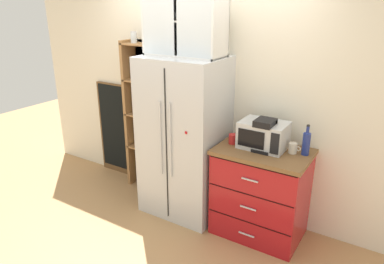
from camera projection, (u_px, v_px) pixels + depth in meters
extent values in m
plane|color=tan|center=(184.00, 209.00, 4.14)|extent=(10.67, 10.67, 0.00)
cube|color=silver|center=(202.00, 95.00, 4.01)|extent=(4.98, 0.10, 2.55)
cube|color=silver|center=(184.00, 138.00, 3.85)|extent=(0.85, 0.65, 1.75)
cube|color=black|center=(166.00, 148.00, 3.59)|extent=(0.01, 0.01, 1.61)
cylinder|color=silver|center=(161.00, 139.00, 3.58)|extent=(0.02, 0.02, 0.79)
cylinder|color=silver|center=(170.00, 141.00, 3.52)|extent=(0.02, 0.02, 0.79)
cube|color=red|center=(186.00, 133.00, 3.40)|extent=(0.02, 0.01, 0.02)
cube|color=brown|center=(152.00, 115.00, 4.46)|extent=(0.52, 0.04, 1.84)
cube|color=#9E7042|center=(131.00, 115.00, 4.46)|extent=(0.04, 0.24, 1.84)
cube|color=#9E7042|center=(159.00, 121.00, 4.24)|extent=(0.04, 0.24, 1.84)
cube|color=#9E7042|center=(146.00, 147.00, 4.49)|extent=(0.46, 0.24, 0.02)
cylinder|color=silver|center=(138.00, 141.00, 4.52)|extent=(0.06, 0.06, 0.10)
cylinder|color=white|center=(138.00, 142.00, 4.53)|extent=(0.05, 0.05, 0.07)
cylinder|color=#B2B2B7|center=(138.00, 137.00, 4.50)|extent=(0.06, 0.06, 0.01)
cylinder|color=silver|center=(146.00, 142.00, 4.46)|extent=(0.07, 0.07, 0.12)
cylinder|color=#B77A38|center=(146.00, 144.00, 4.46)|extent=(0.06, 0.06, 0.08)
cylinder|color=#B2B2B7|center=(146.00, 137.00, 4.43)|extent=(0.07, 0.07, 0.01)
cylinder|color=silver|center=(155.00, 144.00, 4.40)|extent=(0.08, 0.08, 0.13)
cylinder|color=brown|center=(155.00, 145.00, 4.41)|extent=(0.07, 0.07, 0.09)
cylinder|color=#B2B2B7|center=(154.00, 138.00, 4.38)|extent=(0.08, 0.08, 0.01)
cube|color=#9E7042|center=(145.00, 115.00, 4.34)|extent=(0.46, 0.24, 0.02)
cylinder|color=silver|center=(138.00, 110.00, 4.36)|extent=(0.08, 0.08, 0.09)
cylinder|color=#CCB78C|center=(138.00, 111.00, 4.37)|extent=(0.07, 0.07, 0.06)
cylinder|color=#B2B2B7|center=(137.00, 106.00, 4.34)|extent=(0.07, 0.07, 0.01)
cylinder|color=silver|center=(152.00, 111.00, 4.28)|extent=(0.07, 0.07, 0.10)
cylinder|color=#382316|center=(152.00, 113.00, 4.29)|extent=(0.06, 0.06, 0.07)
cylinder|color=#B2B2B7|center=(152.00, 107.00, 4.26)|extent=(0.07, 0.07, 0.01)
cube|color=#9E7042|center=(143.00, 81.00, 4.19)|extent=(0.46, 0.24, 0.02)
cylinder|color=silver|center=(137.00, 74.00, 4.23)|extent=(0.08, 0.08, 0.12)
cylinder|color=white|center=(137.00, 76.00, 4.24)|extent=(0.07, 0.07, 0.08)
cylinder|color=#B2B2B7|center=(136.00, 69.00, 4.21)|extent=(0.07, 0.07, 0.01)
cylinder|color=silver|center=(149.00, 76.00, 4.11)|extent=(0.07, 0.07, 0.13)
cylinder|color=#2D2D2D|center=(149.00, 77.00, 4.12)|extent=(0.06, 0.06, 0.09)
cylinder|color=#B2B2B7|center=(149.00, 69.00, 4.09)|extent=(0.07, 0.07, 0.01)
cube|color=#9E7042|center=(141.00, 44.00, 4.05)|extent=(0.46, 0.24, 0.02)
cylinder|color=silver|center=(134.00, 38.00, 4.06)|extent=(0.07, 0.07, 0.12)
cylinder|color=beige|center=(134.00, 39.00, 4.06)|extent=(0.06, 0.06, 0.08)
cylinder|color=#B2B2B7|center=(133.00, 32.00, 4.03)|extent=(0.07, 0.07, 0.01)
cylinder|color=silver|center=(148.00, 37.00, 3.97)|extent=(0.07, 0.07, 0.14)
cylinder|color=#E0C67F|center=(148.00, 39.00, 3.98)|extent=(0.06, 0.06, 0.10)
cylinder|color=#B2B2B7|center=(148.00, 30.00, 3.95)|extent=(0.07, 0.07, 0.01)
cube|color=#A8161C|center=(260.00, 194.00, 3.58)|extent=(0.86, 0.59, 0.89)
cube|color=brown|center=(264.00, 152.00, 3.42)|extent=(0.89, 0.62, 0.04)
cube|color=black|center=(247.00, 222.00, 3.40)|extent=(0.84, 0.00, 0.01)
cube|color=silver|center=(246.00, 235.00, 3.44)|extent=(0.16, 0.01, 0.01)
cube|color=black|center=(249.00, 195.00, 3.29)|extent=(0.84, 0.00, 0.01)
cube|color=silver|center=(248.00, 208.00, 3.33)|extent=(0.16, 0.01, 0.01)
cube|color=black|center=(251.00, 166.00, 3.19)|extent=(0.84, 0.00, 0.01)
cube|color=silver|center=(250.00, 180.00, 3.23)|extent=(0.16, 0.01, 0.01)
cube|color=silver|center=(263.00, 135.00, 3.42)|extent=(0.44, 0.32, 0.26)
cube|color=black|center=(251.00, 139.00, 3.32)|extent=(0.26, 0.01, 0.17)
cube|color=black|center=(275.00, 144.00, 3.21)|extent=(0.08, 0.01, 0.20)
cube|color=black|center=(263.00, 149.00, 3.39)|extent=(0.17, 0.20, 0.03)
cube|color=black|center=(267.00, 134.00, 3.40)|extent=(0.17, 0.06, 0.30)
cube|color=black|center=(265.00, 123.00, 3.30)|extent=(0.17, 0.20, 0.06)
cylinder|color=black|center=(263.00, 142.00, 3.36)|extent=(0.11, 0.11, 0.12)
cylinder|color=silver|center=(293.00, 148.00, 3.32)|extent=(0.08, 0.08, 0.10)
torus|color=silver|center=(298.00, 149.00, 3.30)|extent=(0.05, 0.01, 0.05)
cylinder|color=red|center=(233.00, 139.00, 3.55)|extent=(0.08, 0.08, 0.10)
torus|color=red|center=(237.00, 139.00, 3.52)|extent=(0.05, 0.01, 0.05)
cylinder|color=navy|center=(306.00, 144.00, 3.27)|extent=(0.07, 0.07, 0.21)
cone|color=navy|center=(307.00, 133.00, 3.23)|extent=(0.07, 0.07, 0.04)
cylinder|color=navy|center=(308.00, 130.00, 3.22)|extent=(0.03, 0.03, 0.07)
cylinder|color=black|center=(308.00, 126.00, 3.21)|extent=(0.03, 0.03, 0.01)
cube|color=silver|center=(193.00, 20.00, 3.57)|extent=(0.82, 0.02, 0.67)
cube|color=silver|center=(185.00, 55.00, 3.56)|extent=(0.82, 0.32, 0.02)
cube|color=silver|center=(152.00, 20.00, 3.65)|extent=(0.02, 0.32, 0.67)
cube|color=silver|center=(221.00, 22.00, 3.25)|extent=(0.02, 0.32, 0.67)
cube|color=silver|center=(184.00, 21.00, 3.45)|extent=(0.79, 0.30, 0.02)
cube|color=silver|center=(158.00, 21.00, 3.43)|extent=(0.38, 0.01, 0.63)
cube|color=silver|center=(194.00, 22.00, 3.23)|extent=(0.38, 0.01, 0.63)
cylinder|color=silver|center=(162.00, 52.00, 3.70)|extent=(0.05, 0.05, 0.00)
cylinder|color=silver|center=(162.00, 49.00, 3.69)|extent=(0.01, 0.01, 0.07)
cone|color=silver|center=(161.00, 43.00, 3.67)|extent=(0.06, 0.06, 0.05)
cylinder|color=silver|center=(185.00, 54.00, 3.56)|extent=(0.05, 0.05, 0.00)
cylinder|color=silver|center=(185.00, 50.00, 3.55)|extent=(0.01, 0.01, 0.07)
cone|color=silver|center=(185.00, 44.00, 3.53)|extent=(0.06, 0.06, 0.05)
cylinder|color=silver|center=(210.00, 56.00, 3.42)|extent=(0.05, 0.05, 0.00)
cylinder|color=silver|center=(210.00, 53.00, 3.41)|extent=(0.01, 0.01, 0.07)
cone|color=silver|center=(210.00, 46.00, 3.38)|extent=(0.06, 0.06, 0.05)
cylinder|color=white|center=(164.00, 16.00, 3.56)|extent=(0.06, 0.06, 0.07)
cylinder|color=white|center=(177.00, 16.00, 3.48)|extent=(0.06, 0.06, 0.07)
cylinder|color=white|center=(191.00, 17.00, 3.40)|extent=(0.06, 0.06, 0.07)
cylinder|color=white|center=(206.00, 17.00, 3.31)|extent=(0.06, 0.06, 0.07)
cube|color=brown|center=(117.00, 130.00, 4.82)|extent=(0.60, 0.04, 1.26)
cube|color=black|center=(116.00, 128.00, 4.80)|extent=(0.54, 0.01, 1.16)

